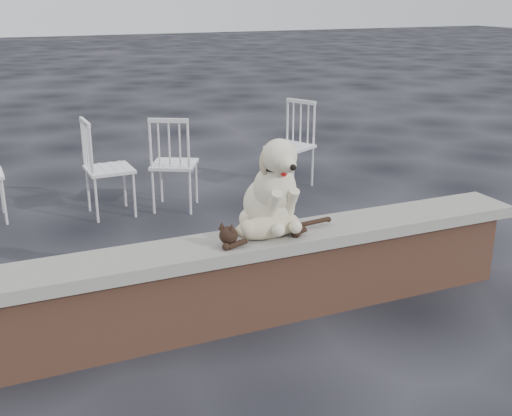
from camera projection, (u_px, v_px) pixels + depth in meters
name	position (u px, v px, depth m)	size (l,w,h in m)	color
ground	(78.00, 357.00, 3.75)	(60.00, 60.00, 0.00)	black
brick_wall	(75.00, 319.00, 3.67)	(6.00, 0.30, 0.50)	brown
capstone	(70.00, 274.00, 3.58)	(6.20, 0.40, 0.08)	slate
dog	(269.00, 182.00, 4.04)	(0.42, 0.55, 0.64)	beige
cat	(267.00, 226.00, 3.96)	(0.98, 0.24, 0.17)	tan
chair_d	(290.00, 145.00, 6.89)	(0.56, 0.56, 0.94)	white
chair_c	(174.00, 162.00, 6.19)	(0.56, 0.56, 0.94)	white
chair_e	(109.00, 167.00, 6.01)	(0.56, 0.56, 0.94)	white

